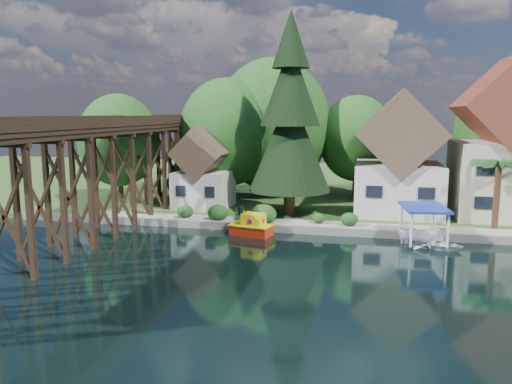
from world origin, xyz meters
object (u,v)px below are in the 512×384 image
palm_tree (499,166)px  boat_white_a (436,243)px  trestle_bridge (106,166)px  house_center (506,149)px  shed (204,173)px  conifer (290,119)px  tugboat (252,227)px  house_left (399,162)px  boat_canopy (423,228)px

palm_tree → boat_white_a: bearing=-134.1°
trestle_bridge → boat_white_a: (25.23, 0.61, -4.97)m
trestle_bridge → palm_tree: bearing=10.8°
house_center → palm_tree: house_center is taller
house_center → shed: house_center is taller
shed → boat_white_a: size_ratio=2.15×
shed → conifer: (8.56, -1.65, 5.20)m
tugboat → boat_white_a: size_ratio=0.97×
house_center → trestle_bridge: bearing=-160.5°
trestle_bridge → tugboat: (11.57, 1.42, -4.65)m
boat_white_a → house_left: bearing=30.6°
trestle_bridge → shed: bearing=61.8°
trestle_bridge → shed: 10.69m
palm_tree → conifer: bearing=173.4°
house_left → tugboat: (-11.43, -9.41, -4.44)m
trestle_bridge → palm_tree: size_ratio=7.73×
trestle_bridge → shed: (5.00, 9.33, -1.52)m
trestle_bridge → tugboat: bearing=7.0°
house_center → boat_white_a: house_center is taller
palm_tree → house_center: bearing=72.2°
house_left → boat_canopy: bearing=-81.4°
trestle_bridge → house_center: (32.00, 11.33, 1.07)m
tugboat → boat_white_a: (13.66, -0.81, -0.32)m
trestle_bridge → palm_tree: (30.21, 5.75, 0.14)m
palm_tree → boat_white_a: size_ratio=1.56×
boat_white_a → palm_tree: bearing=-25.7°
trestle_bridge → tugboat: size_ratio=12.47×
trestle_bridge → conifer: size_ratio=2.50×
boat_white_a → house_center: bearing=-14.0°
shed → tugboat: (6.57, -7.90, -3.13)m
conifer → boat_white_a: (11.67, -7.07, -8.64)m
conifer → tugboat: (-1.99, -6.26, -8.32)m
conifer → palm_tree: bearing=-6.6°
trestle_bridge → boat_canopy: (24.40, 1.56, -4.13)m
boat_canopy → house_center: bearing=52.1°
house_left → boat_canopy: 10.16m
palm_tree → boat_white_a: (-4.98, -5.14, -5.11)m
house_center → house_left: bearing=-176.8°
boat_canopy → conifer: bearing=150.6°
trestle_bridge → house_center: size_ratio=3.18×
shed → boat_white_a: 22.30m
house_left → shed: bearing=-175.2°
house_left → conifer: conifer is taller
boat_canopy → shed: bearing=158.2°
house_left → boat_white_a: (2.23, -10.22, -4.76)m
shed → palm_tree: size_ratio=1.37×
conifer → boat_white_a: size_ratio=4.84×
shed → conifer: conifer is taller
trestle_bridge → conifer: 16.01m
conifer → palm_tree: size_ratio=3.10×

